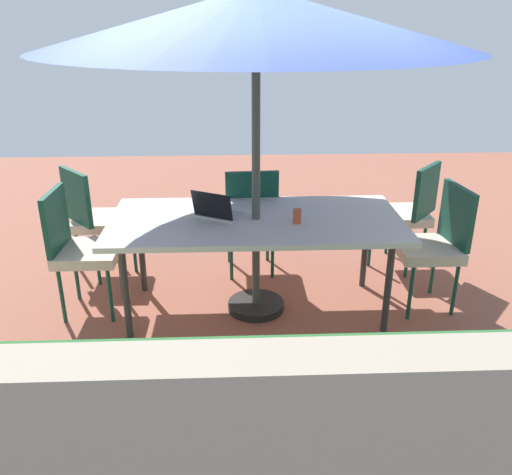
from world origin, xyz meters
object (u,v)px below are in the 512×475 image
(chair_southwest, at_px, (408,210))
(chair_west, at_px, (435,241))
(laptop, at_px, (217,211))
(cup, at_px, (297,216))
(chair_east, at_px, (79,245))
(chair_south, at_px, (251,215))
(dining_table, at_px, (256,225))
(patio_umbrella, at_px, (256,20))
(chair_southeast, at_px, (95,216))

(chair_southwest, xyz_separation_m, chair_west, (0.00, 0.70, 0.00))
(laptop, bearing_deg, cup, -165.22)
(chair_southwest, height_order, chair_east, same)
(chair_south, bearing_deg, chair_east, 21.50)
(dining_table, distance_m, patio_umbrella, 1.40)
(patio_umbrella, xyz_separation_m, laptop, (0.29, -0.04, -1.31))
(chair_southeast, relative_size, cup, 9.33)
(dining_table, relative_size, chair_southeast, 2.20)
(dining_table, relative_size, chair_south, 2.20)
(chair_southwest, xyz_separation_m, chair_east, (2.70, 0.67, 0.00))
(patio_umbrella, distance_m, chair_east, 2.05)
(chair_south, xyz_separation_m, chair_east, (1.31, 0.60, 0.00))
(patio_umbrella, height_order, chair_southwest, patio_umbrella)
(chair_southeast, xyz_separation_m, chair_west, (-2.73, 0.68, 0.00))
(chair_west, bearing_deg, dining_table, -96.55)
(laptop, bearing_deg, chair_west, -152.45)
(chair_south, xyz_separation_m, chair_west, (-1.39, 0.64, 0.00))
(patio_umbrella, bearing_deg, chair_southeast, -26.85)
(laptop, xyz_separation_m, cup, (-0.58, 0.14, 0.01))
(patio_umbrella, relative_size, laptop, 7.19)
(chair_west, bearing_deg, chair_southeast, -110.91)
(chair_southeast, relative_size, laptop, 2.46)
(chair_south, bearing_deg, chair_southeast, -5.01)
(chair_east, relative_size, chair_southeast, 1.00)
(chair_west, bearing_deg, chair_southwest, 172.70)
(chair_east, xyz_separation_m, laptop, (-1.04, 0.01, 0.26))
(chair_southwest, xyz_separation_m, laptop, (1.66, 0.68, 0.26))
(dining_table, distance_m, chair_east, 1.34)
(chair_southwest, distance_m, chair_east, 2.79)
(chair_southwest, relative_size, chair_east, 1.00)
(cup, bearing_deg, chair_south, -67.55)
(chair_south, distance_m, chair_east, 1.44)
(chair_south, height_order, laptop, same)
(chair_southeast, bearing_deg, laptop, -162.37)
(chair_southwest, relative_size, laptop, 2.46)
(chair_east, xyz_separation_m, chair_southeast, (0.03, -0.64, 0.00))
(chair_west, bearing_deg, patio_umbrella, -96.55)
(chair_east, relative_size, chair_west, 1.00)
(chair_east, bearing_deg, chair_southwest, -74.37)
(patio_umbrella, relative_size, cup, 27.28)
(patio_umbrella, bearing_deg, dining_table, 0.00)
(patio_umbrella, bearing_deg, chair_east, -1.86)
(chair_southwest, distance_m, cup, 1.38)
(chair_south, bearing_deg, dining_table, 88.42)
(dining_table, relative_size, patio_umbrella, 0.75)
(chair_south, relative_size, chair_west, 1.00)
(chair_southwest, height_order, cup, chair_southwest)
(chair_west, distance_m, cup, 1.12)
(chair_east, height_order, laptop, same)
(chair_southeast, height_order, cup, chair_southeast)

